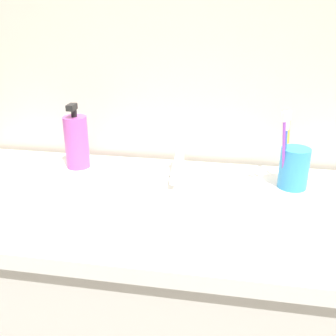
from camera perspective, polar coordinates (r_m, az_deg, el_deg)
The scene contains 8 objects.
tiled_wall_back at distance 1.17m, azimuth 2.18°, elevation 15.09°, with size 2.49×0.04×2.40m, color beige.
sink_basin at distance 0.94m, azimuth -0.32°, elevation -8.01°, with size 0.42×0.42×0.12m.
faucet at distance 1.08m, azimuth 1.49°, elevation 1.19°, with size 0.02×0.16×0.11m.
toothbrush_cup at distance 1.06m, azimuth 17.55°, elevation -0.01°, with size 0.07×0.07×0.11m, color #338CCC.
toothbrush_yellow at distance 1.07m, azimuth 16.74°, elevation 3.60°, with size 0.01×0.05×0.18m.
toothbrush_blue at distance 1.03m, azimuth 16.36°, elevation 2.54°, with size 0.02×0.02×0.17m.
toothbrush_purple at distance 1.01m, azimuth 16.22°, elevation 3.05°, with size 0.03×0.04×0.20m.
soap_dispenser at distance 1.16m, azimuth -12.94°, elevation 3.72°, with size 0.07×0.07×0.19m.
Camera 1 is at (0.16, -0.84, 1.35)m, focal length 42.66 mm.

